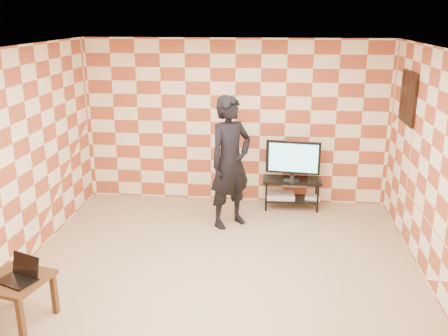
# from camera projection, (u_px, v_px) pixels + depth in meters

# --- Properties ---
(floor) EXTENTS (5.00, 5.00, 0.00)m
(floor) POSITION_uv_depth(u_px,v_px,m) (219.00, 270.00, 6.23)
(floor) COLOR tan
(floor) RESTS_ON ground
(wall_back) EXTENTS (5.00, 0.02, 2.70)m
(wall_back) POSITION_uv_depth(u_px,v_px,m) (235.00, 122.00, 8.20)
(wall_back) COLOR #F6E5BF
(wall_back) RESTS_ON ground
(wall_front) EXTENTS (5.00, 0.02, 2.70)m
(wall_front) POSITION_uv_depth(u_px,v_px,m) (181.00, 273.00, 3.45)
(wall_front) COLOR #F6E5BF
(wall_front) RESTS_ON ground
(wall_left) EXTENTS (0.02, 5.00, 2.70)m
(wall_left) POSITION_uv_depth(u_px,v_px,m) (15.00, 161.00, 6.06)
(wall_left) COLOR #F6E5BF
(wall_left) RESTS_ON ground
(wall_right) EXTENTS (0.02, 5.00, 2.70)m
(wall_right) POSITION_uv_depth(u_px,v_px,m) (440.00, 173.00, 5.60)
(wall_right) COLOR #F6E5BF
(wall_right) RESTS_ON ground
(ceiling) EXTENTS (5.00, 5.00, 0.02)m
(ceiling) POSITION_uv_depth(u_px,v_px,m) (219.00, 49.00, 5.43)
(ceiling) COLOR white
(ceiling) RESTS_ON wall_back
(wall_art) EXTENTS (0.04, 0.72, 0.72)m
(wall_art) POSITION_uv_depth(u_px,v_px,m) (408.00, 98.00, 6.90)
(wall_art) COLOR black
(wall_art) RESTS_ON wall_right
(tv_stand) EXTENTS (0.93, 0.42, 0.50)m
(tv_stand) POSITION_uv_depth(u_px,v_px,m) (292.00, 187.00, 8.11)
(tv_stand) COLOR black
(tv_stand) RESTS_ON floor
(tv) EXTENTS (0.87, 0.19, 0.63)m
(tv) POSITION_uv_depth(u_px,v_px,m) (293.00, 158.00, 7.96)
(tv) COLOR black
(tv) RESTS_ON tv_stand
(dvd_player) EXTENTS (0.47, 0.34, 0.08)m
(dvd_player) POSITION_uv_depth(u_px,v_px,m) (280.00, 195.00, 8.17)
(dvd_player) COLOR silver
(dvd_player) RESTS_ON tv_stand
(game_console) EXTENTS (0.27, 0.22, 0.06)m
(game_console) POSITION_uv_depth(u_px,v_px,m) (313.00, 197.00, 8.12)
(game_console) COLOR silver
(game_console) RESTS_ON tv_stand
(side_table) EXTENTS (0.73, 0.73, 0.50)m
(side_table) POSITION_uv_depth(u_px,v_px,m) (16.00, 286.00, 5.08)
(side_table) COLOR #311D0D
(side_table) RESTS_ON floor
(laptop) EXTENTS (0.44, 0.40, 0.24)m
(laptop) POSITION_uv_depth(u_px,v_px,m) (20.00, 275.00, 5.02)
(laptop) COLOR black
(laptop) RESTS_ON side_table
(person) EXTENTS (0.84, 0.83, 1.96)m
(person) POSITION_uv_depth(u_px,v_px,m) (230.00, 162.00, 7.29)
(person) COLOR black
(person) RESTS_ON floor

